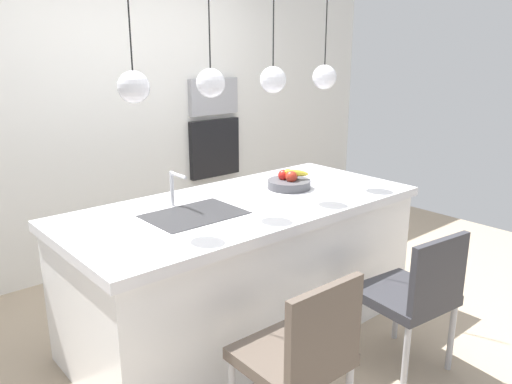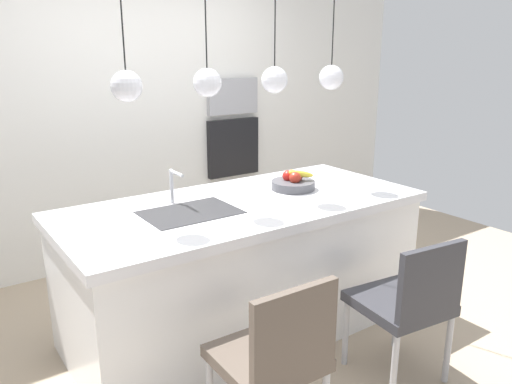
% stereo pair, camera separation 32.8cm
% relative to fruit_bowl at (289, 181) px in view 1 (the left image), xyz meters
% --- Properties ---
extents(floor, '(6.60, 6.60, 0.00)m').
position_rel_fruit_bowl_xyz_m(floor, '(-0.46, -0.06, -0.95)').
color(floor, tan).
rests_on(floor, ground).
extents(back_wall, '(6.00, 0.10, 2.60)m').
position_rel_fruit_bowl_xyz_m(back_wall, '(-0.46, 1.59, 0.35)').
color(back_wall, silver).
rests_on(back_wall, ground).
extents(kitchen_island, '(2.33, 1.05, 0.90)m').
position_rel_fruit_bowl_xyz_m(kitchen_island, '(-0.46, -0.06, -0.50)').
color(kitchen_island, white).
rests_on(kitchen_island, ground).
extents(sink_basin, '(0.56, 0.40, 0.02)m').
position_rel_fruit_bowl_xyz_m(sink_basin, '(-0.84, -0.06, -0.05)').
color(sink_basin, '#2D2D30').
rests_on(sink_basin, kitchen_island).
extents(faucet, '(0.02, 0.17, 0.22)m').
position_rel_fruit_bowl_xyz_m(faucet, '(-0.84, 0.16, 0.09)').
color(faucet, silver).
rests_on(faucet, kitchen_island).
extents(fruit_bowl, '(0.30, 0.30, 0.15)m').
position_rel_fruit_bowl_xyz_m(fruit_bowl, '(0.00, 0.00, 0.00)').
color(fruit_bowl, '#4C4C51').
rests_on(fruit_bowl, kitchen_island).
extents(microwave, '(0.54, 0.08, 0.34)m').
position_rel_fruit_bowl_xyz_m(microwave, '(0.46, 1.52, 0.46)').
color(microwave, '#9E9EA3').
rests_on(microwave, back_wall).
extents(oven, '(0.56, 0.08, 0.56)m').
position_rel_fruit_bowl_xyz_m(oven, '(0.46, 1.52, -0.04)').
color(oven, black).
rests_on(oven, back_wall).
extents(chair_near, '(0.47, 0.46, 0.89)m').
position_rel_fruit_bowl_xyz_m(chair_near, '(-0.95, -1.05, -0.44)').
color(chair_near, brown).
rests_on(chair_near, ground).
extents(chair_middle, '(0.51, 0.52, 0.87)m').
position_rel_fruit_bowl_xyz_m(chair_middle, '(-0.02, -1.05, -0.45)').
color(chair_middle, '#333338').
rests_on(chair_middle, ground).
extents(pendant_light_left, '(0.17, 0.17, 0.77)m').
position_rel_fruit_bowl_xyz_m(pendant_light_left, '(-1.18, -0.06, 0.71)').
color(pendant_light_left, silver).
extents(pendant_light_center_left, '(0.17, 0.17, 0.77)m').
position_rel_fruit_bowl_xyz_m(pendant_light_center_left, '(-0.70, -0.06, 0.71)').
color(pendant_light_center_left, silver).
extents(pendant_light_center_right, '(0.17, 0.17, 0.77)m').
position_rel_fruit_bowl_xyz_m(pendant_light_center_right, '(-0.22, -0.06, 0.71)').
color(pendant_light_center_right, silver).
extents(pendant_light_right, '(0.17, 0.17, 0.77)m').
position_rel_fruit_bowl_xyz_m(pendant_light_right, '(0.27, -0.06, 0.71)').
color(pendant_light_right, silver).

